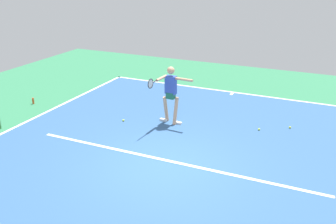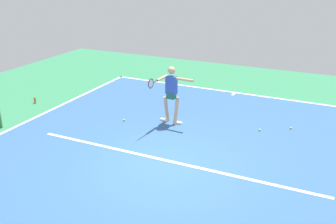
{
  "view_description": "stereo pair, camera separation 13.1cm",
  "coord_description": "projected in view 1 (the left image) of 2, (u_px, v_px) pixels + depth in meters",
  "views": [
    {
      "loc": [
        -3.58,
        7.68,
        4.75
      ],
      "look_at": [
        0.5,
        -1.31,
        0.9
      ],
      "focal_mm": 40.95,
      "sensor_mm": 36.0,
      "label": 1
    },
    {
      "loc": [
        -3.7,
        7.62,
        4.75
      ],
      "look_at": [
        0.5,
        -1.31,
        0.9
      ],
      "focal_mm": 40.95,
      "sensor_mm": 36.0,
      "label": 2
    }
  ],
  "objects": [
    {
      "name": "ground_plane",
      "position": [
        165.0,
        166.0,
        9.62
      ],
      "size": [
        21.31,
        21.31,
        0.0
      ],
      "primitive_type": "plane",
      "color": "#2D754C"
    },
    {
      "name": "court_surface",
      "position": [
        165.0,
        165.0,
        9.61
      ],
      "size": [
        10.57,
        12.95,
        0.0
      ],
      "primitive_type": "cube",
      "color": "#2D5484",
      "rests_on": "ground_plane"
    },
    {
      "name": "court_line_baseline_near",
      "position": [
        233.0,
        92.0,
        15.07
      ],
      "size": [
        10.57,
        0.1,
        0.01
      ],
      "primitive_type": "cube",
      "color": "white",
      "rests_on": "ground_plane"
    },
    {
      "name": "court_line_sideline_right",
      "position": [
        9.0,
        130.0,
        11.63
      ],
      "size": [
        0.1,
        12.95,
        0.01
      ],
      "primitive_type": "cube",
      "color": "white",
      "rests_on": "ground_plane"
    },
    {
      "name": "court_line_service",
      "position": [
        169.0,
        161.0,
        9.84
      ],
      "size": [
        7.93,
        0.1,
        0.01
      ],
      "primitive_type": "cube",
      "color": "white",
      "rests_on": "ground_plane"
    },
    {
      "name": "court_line_centre_mark",
      "position": [
        232.0,
        94.0,
        14.9
      ],
      "size": [
        0.1,
        0.3,
        0.01
      ],
      "primitive_type": "cube",
      "color": "white",
      "rests_on": "ground_plane"
    },
    {
      "name": "tennis_player",
      "position": [
        170.0,
        91.0,
        11.8
      ],
      "size": [
        1.12,
        1.21,
        1.84
      ],
      "rotation": [
        0.0,
        0.0,
        -0.07
      ],
      "color": "tan",
      "rests_on": "ground_plane"
    },
    {
      "name": "tennis_ball_by_baseline",
      "position": [
        123.0,
        120.0,
        12.3
      ],
      "size": [
        0.07,
        0.07,
        0.07
      ],
      "primitive_type": "sphere",
      "color": "#CCE033",
      "rests_on": "ground_plane"
    },
    {
      "name": "tennis_ball_near_player",
      "position": [
        259.0,
        129.0,
        11.63
      ],
      "size": [
        0.07,
        0.07,
        0.07
      ],
      "primitive_type": "sphere",
      "color": "#C6E53D",
      "rests_on": "ground_plane"
    },
    {
      "name": "tennis_ball_far_corner",
      "position": [
        290.0,
        127.0,
        11.77
      ],
      "size": [
        0.07,
        0.07,
        0.07
      ],
      "primitive_type": "sphere",
      "color": "yellow",
      "rests_on": "ground_plane"
    },
    {
      "name": "water_bottle",
      "position": [
        33.0,
        101.0,
        13.8
      ],
      "size": [
        0.07,
        0.07,
        0.22
      ],
      "primitive_type": "cylinder",
      "color": "#D84C1E",
      "rests_on": "ground_plane"
    }
  ]
}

